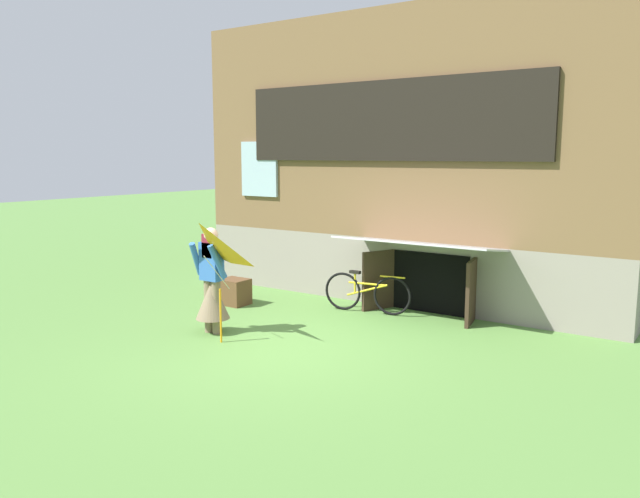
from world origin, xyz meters
name	(u,v)px	position (x,y,z in m)	size (l,w,h in m)	color
ground_plane	(283,346)	(0.00, 0.00, 0.00)	(60.00, 60.00, 0.00)	#56843D
log_house	(444,159)	(0.00, 5.58, 2.63)	(8.28, 6.29, 5.26)	gray
person	(212,289)	(-1.32, -0.06, 0.69)	(0.61, 0.52, 1.64)	#7F6B51
kite	(200,252)	(-1.05, -0.55, 1.35)	(1.04, 0.94, 1.69)	orange
bicycle_yellow	(367,293)	(0.02, 2.37, 0.35)	(1.57, 0.30, 0.72)	black
wooden_crate	(234,292)	(-2.29, 1.51, 0.24)	(0.50, 0.43, 0.47)	brown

